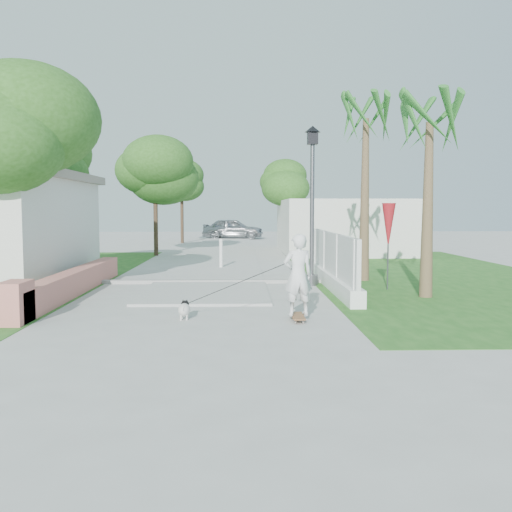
{
  "coord_description": "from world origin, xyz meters",
  "views": [
    {
      "loc": [
        0.89,
        -10.41,
        2.13
      ],
      "look_at": [
        1.24,
        2.19,
        1.1
      ],
      "focal_mm": 40.0,
      "sensor_mm": 36.0,
      "label": 1
    }
  ],
  "objects_px": {
    "street_lamp": "(312,199)",
    "dog": "(184,309)",
    "bollard": "(221,253)",
    "patio_umbrella": "(388,226)",
    "parked_car": "(233,229)",
    "skateboarder": "(260,281)"
  },
  "relations": [
    {
      "from": "bollard",
      "to": "dog",
      "type": "distance_m",
      "value": 9.43
    },
    {
      "from": "dog",
      "to": "parked_car",
      "type": "xyz_separation_m",
      "value": [
        0.57,
        30.51,
        0.55
      ]
    },
    {
      "from": "bollard",
      "to": "patio_umbrella",
      "type": "xyz_separation_m",
      "value": [
        4.6,
        -5.5,
        1.1
      ]
    },
    {
      "from": "bollard",
      "to": "dog",
      "type": "xyz_separation_m",
      "value": [
        -0.4,
        -9.42,
        -0.38
      ]
    },
    {
      "from": "skateboarder",
      "to": "parked_car",
      "type": "distance_m",
      "value": 30.61
    },
    {
      "from": "street_lamp",
      "to": "skateboarder",
      "type": "height_order",
      "value": "street_lamp"
    },
    {
      "from": "patio_umbrella",
      "to": "parked_car",
      "type": "bearing_deg",
      "value": 99.46
    },
    {
      "from": "dog",
      "to": "parked_car",
      "type": "height_order",
      "value": "parked_car"
    },
    {
      "from": "patio_umbrella",
      "to": "dog",
      "type": "distance_m",
      "value": 6.52
    },
    {
      "from": "street_lamp",
      "to": "parked_car",
      "type": "distance_m",
      "value": 25.78
    },
    {
      "from": "skateboarder",
      "to": "dog",
      "type": "xyz_separation_m",
      "value": [
        -1.47,
        0.08,
        -0.56
      ]
    },
    {
      "from": "bollard",
      "to": "street_lamp",
      "type": "bearing_deg",
      "value": -59.04
    },
    {
      "from": "dog",
      "to": "street_lamp",
      "type": "bearing_deg",
      "value": 57.26
    },
    {
      "from": "dog",
      "to": "skateboarder",
      "type": "bearing_deg",
      "value": -3.64
    },
    {
      "from": "patio_umbrella",
      "to": "dog",
      "type": "bearing_deg",
      "value": -141.94
    },
    {
      "from": "bollard",
      "to": "patio_umbrella",
      "type": "height_order",
      "value": "patio_umbrella"
    },
    {
      "from": "patio_umbrella",
      "to": "dog",
      "type": "relative_size",
      "value": 4.29
    },
    {
      "from": "street_lamp",
      "to": "dog",
      "type": "height_order",
      "value": "street_lamp"
    },
    {
      "from": "street_lamp",
      "to": "dog",
      "type": "relative_size",
      "value": 8.28
    },
    {
      "from": "street_lamp",
      "to": "patio_umbrella",
      "type": "xyz_separation_m",
      "value": [
        1.9,
        -1.0,
        -0.74
      ]
    },
    {
      "from": "dog",
      "to": "patio_umbrella",
      "type": "bearing_deg",
      "value": 37.57
    },
    {
      "from": "skateboarder",
      "to": "dog",
      "type": "height_order",
      "value": "skateboarder"
    }
  ]
}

